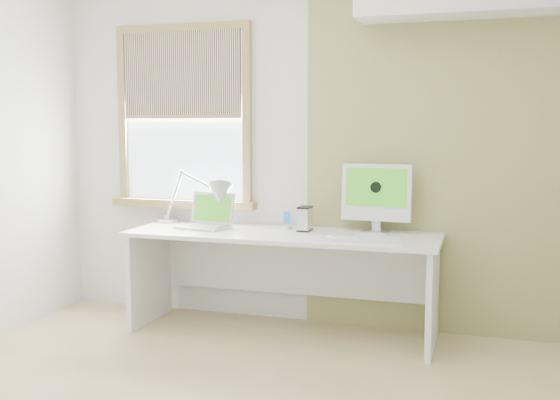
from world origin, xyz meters
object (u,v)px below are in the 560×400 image
at_px(desk, 284,258).
at_px(external_drive, 305,219).
at_px(desk_lamp, 209,197).
at_px(laptop, 207,219).
at_px(imac, 376,194).

height_order(desk, external_drive, external_drive).
bearing_deg(desk_lamp, laptop, -78.84).
bearing_deg(desk_lamp, external_drive, -1.82).
height_order(desk_lamp, external_drive, desk_lamp).
height_order(desk, laptop, laptop).
bearing_deg(external_drive, desk, -154.61).
bearing_deg(laptop, imac, 7.58).
xyz_separation_m(desk, desk_lamp, (-0.62, 0.09, 0.41)).
relative_size(desk_lamp, laptop, 1.78).
height_order(desk_lamp, imac, imac).
xyz_separation_m(laptop, imac, (1.23, 0.16, 0.21)).
xyz_separation_m(external_drive, imac, (0.49, 0.11, 0.18)).
bearing_deg(desk, laptop, 179.50).
bearing_deg(desk, external_drive, 25.39).
bearing_deg(external_drive, imac, 12.04).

